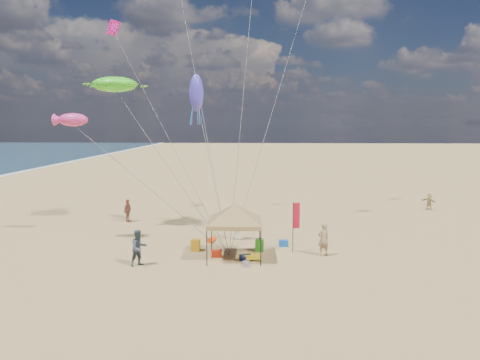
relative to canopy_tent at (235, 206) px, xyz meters
The scene contains 20 objects.
ground 2.94m from the canopy_tent, 56.41° to the right, with size 280.00×280.00×0.00m, color tan.
canopy_tent is the anchor object (origin of this frame).
feather_flag 3.75m from the canopy_tent, 19.65° to the left, with size 0.42×0.21×2.96m.
cooler_red 2.92m from the canopy_tent, behind, with size 0.54×0.38×0.38m, color red.
cooler_blue 4.61m from the canopy_tent, 40.75° to the left, with size 0.54×0.38×0.38m, color #1651B2.
bag_navy 2.84m from the canopy_tent, 36.52° to the right, with size 0.36×0.36×0.60m, color #0B1133.
bag_orange 4.44m from the canopy_tent, 117.74° to the left, with size 0.36×0.36×0.60m, color #FF510E.
chair_green 3.23m from the canopy_tent, 45.48° to the left, with size 0.50×0.50×0.70m, color #298117.
chair_yellow 3.71m from the canopy_tent, 151.73° to the left, with size 0.50×0.50×0.70m, color #F9A91B.
crate_grey 3.24m from the canopy_tent, 66.20° to the right, with size 0.34×0.30×0.28m, color gray.
beach_cart 2.93m from the canopy_tent, 19.36° to the right, with size 0.90×0.50×0.24m, color yellow.
person_near_a 5.37m from the canopy_tent, ahead, with size 0.69×0.45×1.88m, color #A2875C.
person_near_b 5.52m from the canopy_tent, 161.98° to the right, with size 0.94×0.73×1.93m, color #39464E.
person_near_c 4.37m from the canopy_tent, 90.31° to the left, with size 1.16×0.66×1.79m, color silver.
person_far_a 12.38m from the canopy_tent, 134.72° to the left, with size 1.01×0.42×1.73m, color brown.
person_far_c 21.54m from the canopy_tent, 42.24° to the left, with size 1.36×0.43×1.47m, color tan.
turtle_kite 12.96m from the canopy_tent, 142.30° to the left, with size 3.11×2.49×1.04m, color #40E221.
fish_kite 11.42m from the canopy_tent, 163.80° to the left, with size 1.84×0.92×0.82m, color #E13582.
squid_kite 9.17m from the canopy_tent, 116.10° to the left, with size 0.94×0.94×2.45m, color #4C40D6.
stunt_kite_pink 20.11m from the canopy_tent, 130.09° to the left, with size 1.18×0.04×1.18m, color #E61599.
Camera 1 is at (1.22, -23.59, 7.43)m, focal length 33.31 mm.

